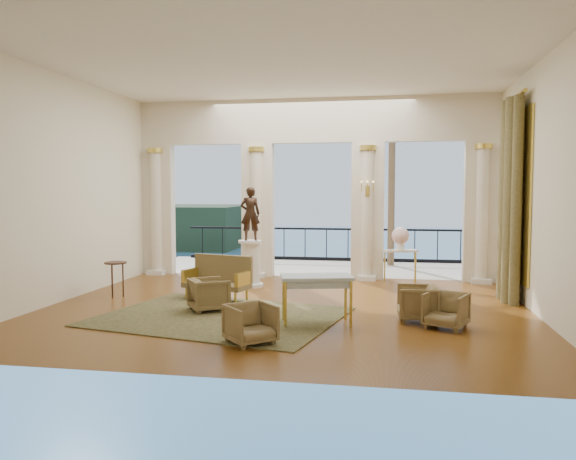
% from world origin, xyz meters
% --- Properties ---
extents(floor, '(9.00, 9.00, 0.00)m').
position_xyz_m(floor, '(0.00, 0.00, 0.00)').
color(floor, '#441D0A').
rests_on(floor, ground).
extents(room_walls, '(9.00, 9.00, 9.00)m').
position_xyz_m(room_walls, '(0.00, -1.12, 2.88)').
color(room_walls, white).
rests_on(room_walls, ground).
extents(arcade, '(9.00, 0.56, 4.50)m').
position_xyz_m(arcade, '(-0.00, 3.82, 2.58)').
color(arcade, beige).
rests_on(arcade, ground).
extents(terrace, '(10.00, 3.60, 0.10)m').
position_xyz_m(terrace, '(0.00, 5.80, -0.05)').
color(terrace, '#B2A897').
rests_on(terrace, ground).
extents(balustrade, '(9.00, 0.06, 1.03)m').
position_xyz_m(balustrade, '(0.00, 7.40, 0.41)').
color(balustrade, black).
rests_on(balustrade, terrace).
extents(palm_tree, '(2.00, 2.00, 4.50)m').
position_xyz_m(palm_tree, '(2.00, 6.60, 4.09)').
color(palm_tree, '#4C3823').
rests_on(palm_tree, terrace).
extents(headland, '(22.00, 18.00, 6.00)m').
position_xyz_m(headland, '(-30.00, 70.00, -3.00)').
color(headland, black).
rests_on(headland, sea).
extents(sea, '(160.00, 160.00, 0.00)m').
position_xyz_m(sea, '(0.00, 60.00, -6.00)').
color(sea, '#29648A').
rests_on(sea, ground).
extents(curtain, '(0.33, 1.40, 4.09)m').
position_xyz_m(curtain, '(4.28, 1.50, 2.02)').
color(curtain, brown).
rests_on(curtain, ground).
extents(window_frame, '(0.04, 1.60, 3.40)m').
position_xyz_m(window_frame, '(4.47, 1.50, 2.10)').
color(window_frame, gold).
rests_on(window_frame, room_walls).
extents(wall_sconce, '(0.30, 0.11, 0.33)m').
position_xyz_m(wall_sconce, '(1.40, 3.51, 2.23)').
color(wall_sconce, gold).
rests_on(wall_sconce, arcade).
extents(rug, '(4.59, 3.90, 0.02)m').
position_xyz_m(rug, '(-0.98, -0.91, 0.01)').
color(rug, '#2C3418').
rests_on(rug, ground).
extents(armchair_a, '(0.85, 0.85, 0.64)m').
position_xyz_m(armchair_a, '(-0.05, -2.48, 0.32)').
color(armchair_a, '#40311D').
rests_on(armchair_a, ground).
extents(armchair_b, '(0.80, 0.78, 0.64)m').
position_xyz_m(armchair_b, '(2.82, -1.02, 0.32)').
color(armchair_b, '#40311D').
rests_on(armchair_b, ground).
extents(armchair_c, '(0.63, 0.67, 0.67)m').
position_xyz_m(armchair_c, '(2.40, -0.59, 0.33)').
color(armchair_c, '#40311D').
rests_on(armchair_c, ground).
extents(armchair_d, '(0.87, 0.88, 0.67)m').
position_xyz_m(armchair_d, '(-1.33, -0.45, 0.33)').
color(armchair_d, '#40311D').
rests_on(armchair_d, ground).
extents(settee, '(1.45, 0.92, 0.89)m').
position_xyz_m(settee, '(-1.47, 0.64, 0.44)').
color(settee, '#40311D').
rests_on(settee, ground).
extents(game_table, '(1.29, 0.89, 0.80)m').
position_xyz_m(game_table, '(0.73, -1.07, 0.72)').
color(game_table, '#97ADBC').
rests_on(game_table, ground).
extents(pedestal, '(0.59, 0.59, 1.07)m').
position_xyz_m(pedestal, '(-1.20, 2.20, 0.52)').
color(pedestal, silver).
rests_on(pedestal, ground).
extents(statue, '(0.50, 0.38, 1.22)m').
position_xyz_m(statue, '(-1.20, 2.20, 1.68)').
color(statue, black).
rests_on(statue, pedestal).
extents(console_table, '(0.88, 0.59, 0.78)m').
position_xyz_m(console_table, '(2.20, 3.55, 0.64)').
color(console_table, silver).
rests_on(console_table, ground).
extents(urn, '(0.42, 0.42, 0.55)m').
position_xyz_m(urn, '(2.20, 3.55, 1.09)').
color(urn, white).
rests_on(urn, console_table).
extents(side_table, '(0.45, 0.45, 0.73)m').
position_xyz_m(side_table, '(-3.65, 0.49, 0.63)').
color(side_table, black).
rests_on(side_table, ground).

